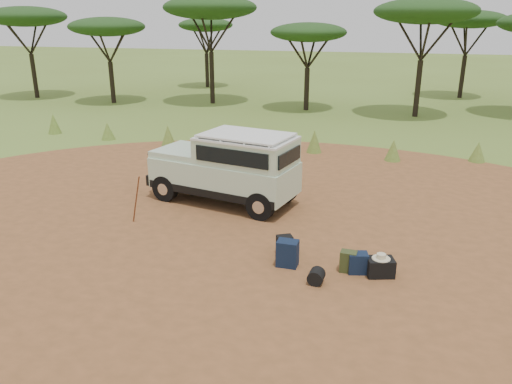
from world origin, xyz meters
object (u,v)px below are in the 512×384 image
(safari_vehicle, at_px, (228,169))
(duffel_navy, at_px, (358,263))
(walking_staff, at_px, (136,200))
(hard_case, at_px, (380,267))
(backpack_black, at_px, (284,246))
(backpack_olive, at_px, (348,262))
(backpack_navy, at_px, (287,253))

(safari_vehicle, relative_size, duffel_navy, 10.08)
(walking_staff, height_order, hard_case, walking_staff)
(backpack_black, xyz_separation_m, backpack_olive, (1.45, -0.40, 0.00))
(walking_staff, bearing_deg, hard_case, -74.19)
(backpack_black, xyz_separation_m, backpack_navy, (0.17, -0.49, 0.06))
(backpack_black, bearing_deg, duffel_navy, -42.63)
(backpack_navy, xyz_separation_m, duffel_navy, (1.47, 0.10, -0.07))
(backpack_black, relative_size, duffel_navy, 1.04)
(backpack_black, bearing_deg, backpack_olive, -44.79)
(backpack_olive, bearing_deg, walking_staff, 171.86)
(walking_staff, height_order, duffel_navy, walking_staff)
(safari_vehicle, bearing_deg, walking_staff, -117.28)
(backpack_navy, relative_size, duffel_navy, 1.31)
(backpack_olive, bearing_deg, duffel_navy, 7.15)
(walking_staff, xyz_separation_m, hard_case, (6.13, -1.14, -0.47))
(safari_vehicle, height_order, duffel_navy, safari_vehicle)
(backpack_navy, xyz_separation_m, hard_case, (1.93, 0.09, -0.10))
(safari_vehicle, relative_size, hard_case, 8.27)
(safari_vehicle, distance_m, walking_staff, 2.78)
(safari_vehicle, height_order, walking_staff, safari_vehicle)
(walking_staff, relative_size, backpack_navy, 2.37)
(walking_staff, xyz_separation_m, backpack_black, (4.03, -0.74, -0.43))
(backpack_black, xyz_separation_m, duffel_navy, (1.64, -0.39, -0.01))
(walking_staff, bearing_deg, backpack_olive, -75.44)
(safari_vehicle, xyz_separation_m, backpack_black, (2.27, -2.87, -0.77))
(backpack_olive, bearing_deg, backpack_black, 168.07)
(safari_vehicle, height_order, backpack_navy, safari_vehicle)
(backpack_black, distance_m, duffel_navy, 1.69)
(backpack_black, relative_size, backpack_olive, 1.00)
(safari_vehicle, xyz_separation_m, walking_staff, (-1.75, -2.13, -0.33))
(backpack_black, relative_size, backpack_navy, 0.79)
(hard_case, bearing_deg, duffel_navy, 161.77)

